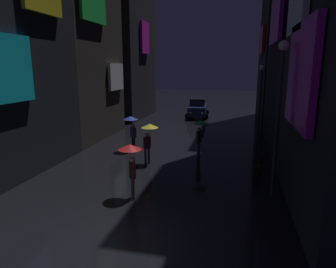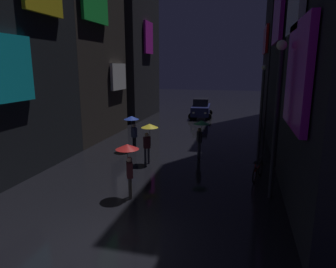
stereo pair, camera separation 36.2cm
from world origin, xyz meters
name	(u,v)px [view 2 (the right image)]	position (x,y,z in m)	size (l,w,h in m)	color
ground_plane	(95,249)	(0.00, 0.00, 0.00)	(120.00, 120.00, 0.00)	black
building_left_mid	(77,21)	(-7.48, 12.58, 8.04)	(4.25, 7.17, 16.07)	#2D2826
pedestrian_near_crossing_green	(201,128)	(1.59, 9.42, 1.67)	(0.90, 0.90, 2.12)	#2D2D38
pedestrian_foreground_right_blue	(132,124)	(-2.59, 9.79, 1.67)	(0.90, 0.90, 2.12)	black
pedestrian_far_right_yellow	(149,132)	(-0.87, 7.67, 1.67)	(0.90, 0.90, 2.12)	#2D2D38
pedestrian_midstreet_centre_red	(128,156)	(-0.34, 3.49, 1.67)	(0.90, 0.90, 2.12)	#38332D
bicycle_parked_at_storefront	(258,171)	(4.60, 6.72, 0.39)	(0.54, 1.77, 0.96)	black
car_distant	(201,108)	(-0.33, 22.96, 0.93)	(2.46, 4.25, 1.92)	navy
streetlamp_right_far	(263,94)	(5.00, 14.22, 3.24)	(0.36, 0.36, 5.13)	#2D2D33
streetlamp_right_near	(277,104)	(5.00, 4.77, 3.66)	(0.36, 0.36, 5.90)	#2D2D33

